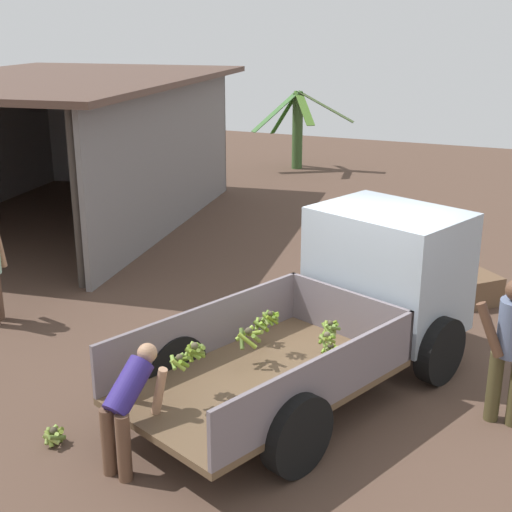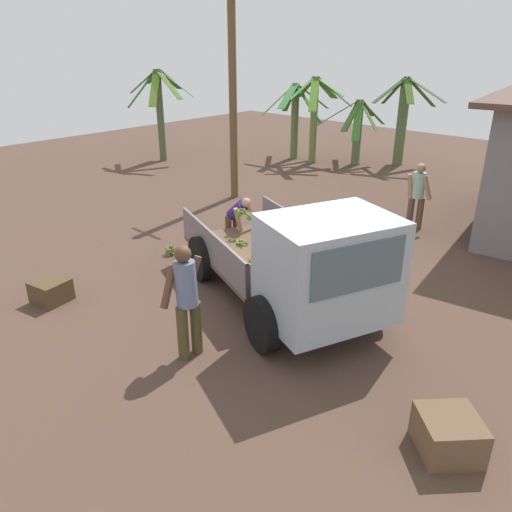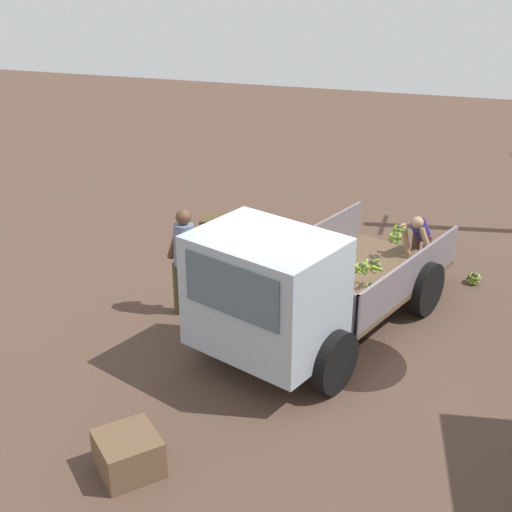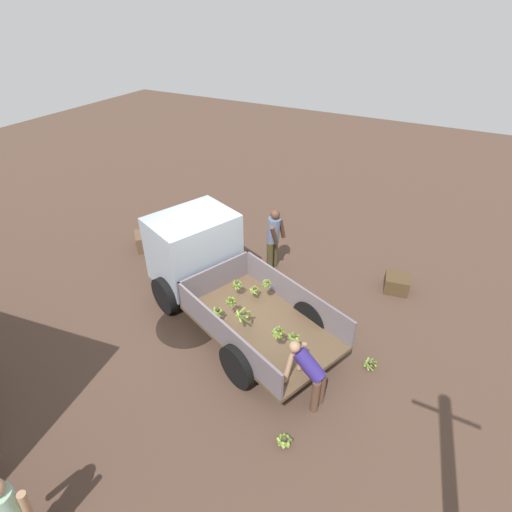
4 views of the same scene
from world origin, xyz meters
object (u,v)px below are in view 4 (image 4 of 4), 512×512
object	(u,v)px
cargo_truck	(206,263)
banana_bunch_on_ground_1	(370,364)
person_foreground_visitor	(274,237)
wooden_crate_0	(397,283)
wooden_crate_1	(148,240)
banana_bunch_on_ground_0	(284,440)
person_worker_loading	(309,372)

from	to	relation	value
cargo_truck	banana_bunch_on_ground_1	size ratio (longest dim) A/B	19.31
banana_bunch_on_ground_1	person_foreground_visitor	bearing A→B (deg)	-34.15
cargo_truck	person_foreground_visitor	distance (m)	1.97
wooden_crate_0	wooden_crate_1	world-z (taller)	wooden_crate_1
banana_bunch_on_ground_0	wooden_crate_0	size ratio (longest dim) A/B	0.47
person_foreground_visitor	wooden_crate_1	world-z (taller)	person_foreground_visitor
person_foreground_visitor	banana_bunch_on_ground_1	bearing A→B (deg)	-29.26
person_foreground_visitor	wooden_crate_1	size ratio (longest dim) A/B	2.65
person_worker_loading	person_foreground_visitor	bearing A→B (deg)	-46.70
banana_bunch_on_ground_0	person_foreground_visitor	bearing A→B (deg)	-61.82
cargo_truck	banana_bunch_on_ground_1	bearing A→B (deg)	-162.59
banana_bunch_on_ground_0	wooden_crate_0	world-z (taller)	wooden_crate_0
wooden_crate_1	person_worker_loading	bearing A→B (deg)	155.97
person_foreground_visitor	banana_bunch_on_ground_0	xyz separation A→B (m)	(-2.30, 4.29, -0.83)
banana_bunch_on_ground_1	wooden_crate_0	distance (m)	2.70
person_foreground_visitor	banana_bunch_on_ground_1	world-z (taller)	person_foreground_visitor
cargo_truck	wooden_crate_0	world-z (taller)	cargo_truck
banana_bunch_on_ground_0	banana_bunch_on_ground_1	distance (m)	2.33
wooden_crate_0	cargo_truck	bearing A→B (deg)	32.38
person_foreground_visitor	banana_bunch_on_ground_1	distance (m)	3.83
cargo_truck	person_foreground_visitor	bearing A→B (deg)	-91.59
banana_bunch_on_ground_0	banana_bunch_on_ground_1	bearing A→B (deg)	-110.00
banana_bunch_on_ground_1	wooden_crate_0	xyz separation A→B (m)	(0.08, -2.69, 0.08)
cargo_truck	wooden_crate_1	size ratio (longest dim) A/B	7.66
person_worker_loading	banana_bunch_on_ground_1	size ratio (longest dim) A/B	4.78
banana_bunch_on_ground_0	wooden_crate_1	xyz separation A→B (m)	(5.85, -3.56, 0.11)
cargo_truck	person_worker_loading	xyz separation A→B (m)	(-3.07, 1.52, -0.30)
person_foreground_visitor	wooden_crate_1	distance (m)	3.70
person_worker_loading	banana_bunch_on_ground_0	xyz separation A→B (m)	(-0.01, 0.96, -0.61)
cargo_truck	wooden_crate_0	distance (m)	4.57
cargo_truck	banana_bunch_on_ground_0	size ratio (longest dim) A/B	19.11
person_worker_loading	wooden_crate_1	bearing A→B (deg)	-15.26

